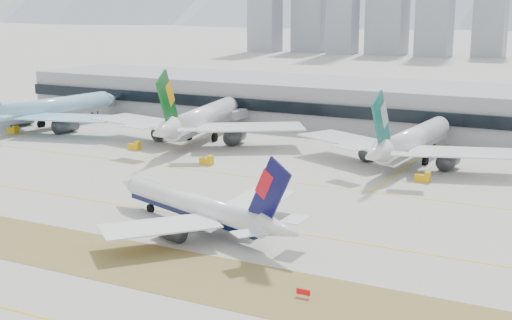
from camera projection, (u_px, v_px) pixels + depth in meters
The scene contains 12 objects.
ground at pixel (213, 211), 148.55m from camera, with size 3000.00×3000.00×0.00m, color #9F9C95.
apron_markings at pixel (20, 308), 101.83m from camera, with size 360.00×122.22×0.06m.
taxiing_airliner at pixel (200, 208), 135.75m from camera, with size 51.04×43.30×17.71m.
widebody_korean at pixel (45, 110), 243.46m from camera, with size 68.02×67.06×24.44m.
widebody_eva at pixel (200, 120), 221.55m from camera, with size 69.25×68.64×25.10m.
widebody_cathay at pixel (411, 142), 190.84m from camera, with size 63.60×62.34×22.71m.
terminal at pixel (383, 106), 246.36m from camera, with size 280.00×43.10×15.00m.
hold_sign_right at pixel (303, 292), 105.09m from camera, with size 2.20×0.15×1.35m.
gse_b at pixel (207, 161), 190.85m from camera, with size 3.55×2.00×2.60m.
gse_a at pixel (13, 130), 236.57m from camera, with size 3.55×2.00×2.60m.
gse_extra at pixel (135, 146), 210.09m from camera, with size 3.55×2.00×2.60m.
gse_c at pixel (423, 178), 172.68m from camera, with size 3.55×2.00×2.60m.
Camera 1 is at (73.73, -122.45, 42.81)m, focal length 50.00 mm.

